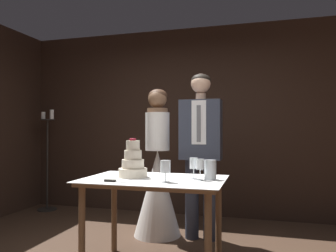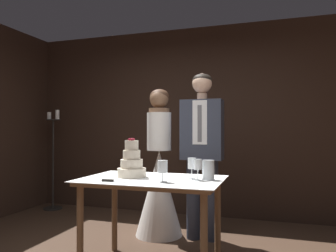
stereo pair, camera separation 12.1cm
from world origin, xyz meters
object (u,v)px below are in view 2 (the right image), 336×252
(groom, at_px, (202,144))
(candle_stand, at_px, (53,164))
(wine_glass_near, at_px, (198,166))
(wine_glass_middle, at_px, (163,168))
(tiered_cake, at_px, (132,164))
(hurricane_candle, at_px, (208,170))
(bride, at_px, (159,180))
(wine_glass_far, at_px, (192,164))
(cake_table, at_px, (152,190))
(cake_knife, at_px, (115,181))

(groom, height_order, candle_stand, groom)
(wine_glass_near, bearing_deg, groom, 99.59)
(wine_glass_middle, height_order, candle_stand, candle_stand)
(tiered_cake, bearing_deg, hurricane_candle, 4.05)
(wine_glass_near, distance_m, bride, 1.15)
(tiered_cake, height_order, groom, groom)
(tiered_cake, bearing_deg, wine_glass_near, -1.87)
(wine_glass_far, bearing_deg, cake_table, -167.16)
(bride, bearing_deg, hurricane_candle, -48.39)
(cake_knife, bearing_deg, wine_glass_far, 30.10)
(wine_glass_middle, xyz_separation_m, bride, (-0.41, 1.06, -0.28))
(cake_table, height_order, cake_knife, cake_knife)
(cake_table, distance_m, groom, 1.00)
(tiered_cake, relative_size, hurricane_candle, 2.10)
(groom, bearing_deg, cake_table, -105.72)
(cake_table, height_order, wine_glass_near, wine_glass_near)
(cake_table, distance_m, candle_stand, 2.72)
(cake_table, xyz_separation_m, tiered_cake, (-0.21, 0.03, 0.22))
(tiered_cake, height_order, cake_knife, tiered_cake)
(cake_table, bearing_deg, wine_glass_middle, -47.26)
(wine_glass_far, height_order, groom, groom)
(groom, bearing_deg, tiered_cake, -117.76)
(wine_glass_near, relative_size, groom, 0.10)
(wine_glass_near, relative_size, wine_glass_far, 0.98)
(hurricane_candle, bearing_deg, tiered_cake, -175.95)
(tiered_cake, relative_size, candle_stand, 0.23)
(candle_stand, bearing_deg, groom, -15.33)
(wine_glass_middle, distance_m, wine_glass_far, 0.30)
(tiered_cake, relative_size, cake_knife, 0.91)
(cake_table, relative_size, groom, 0.66)
(hurricane_candle, height_order, groom, groom)
(wine_glass_middle, relative_size, candle_stand, 0.12)
(wine_glass_far, xyz_separation_m, bride, (-0.59, 0.82, -0.29))
(groom, bearing_deg, wine_glass_far, -84.31)
(groom, bearing_deg, bride, 179.94)
(tiered_cake, height_order, wine_glass_middle, tiered_cake)
(wine_glass_far, bearing_deg, wine_glass_near, -45.48)
(wine_glass_middle, relative_size, bride, 0.10)
(cake_knife, bearing_deg, wine_glass_near, 22.00)
(cake_knife, height_order, wine_glass_middle, wine_glass_middle)
(tiered_cake, distance_m, wine_glass_near, 0.61)
(wine_glass_middle, distance_m, groom, 1.08)
(wine_glass_far, bearing_deg, hurricane_candle, -0.63)
(wine_glass_near, height_order, wine_glass_far, wine_glass_far)
(cake_table, relative_size, tiered_cake, 3.49)
(candle_stand, bearing_deg, wine_glass_near, -30.92)
(tiered_cake, bearing_deg, cake_knife, -92.12)
(hurricane_candle, relative_size, groom, 0.09)
(tiered_cake, height_order, hurricane_candle, tiered_cake)
(bride, relative_size, candle_stand, 1.11)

